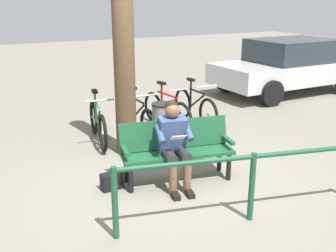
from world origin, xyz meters
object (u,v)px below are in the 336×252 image
at_px(bicycle_purple, 137,118).
at_px(person_reading, 174,140).
at_px(handbag, 112,181).
at_px(bicycle_red, 167,111).
at_px(bicycle_green, 98,123).
at_px(tree_trunk, 123,40).
at_px(litter_bin, 162,126).
at_px(parked_car, 289,65).
at_px(bench, 176,146).
at_px(bicycle_orange, 195,107).

bearing_deg(bicycle_purple, person_reading, -10.10).
height_order(handbag, bicycle_red, bicycle_red).
height_order(handbag, bicycle_green, bicycle_green).
xyz_separation_m(handbag, tree_trunk, (-0.72, -1.18, 1.78)).
distance_m(tree_trunk, bicycle_purple, 1.78).
xyz_separation_m(litter_bin, bicycle_purple, (0.12, -0.82, -0.05)).
relative_size(handbag, parked_car, 0.07).
height_order(bicycle_red, bicycle_green, same).
bearing_deg(bicycle_red, bench, -30.75).
bearing_deg(tree_trunk, person_reading, 94.61).
xyz_separation_m(tree_trunk, bicycle_orange, (-1.89, -0.86, -1.54)).
bearing_deg(parked_car, bicycle_purple, 14.57).
height_order(bench, tree_trunk, tree_trunk).
bearing_deg(handbag, litter_bin, -141.34).
bearing_deg(litter_bin, bicycle_red, -121.77).
relative_size(bench, bicycle_green, 1.00).
bearing_deg(tree_trunk, parked_car, -159.67).
distance_m(litter_bin, parked_car, 5.57).
bearing_deg(bicycle_green, tree_trunk, 28.15).
relative_size(handbag, bicycle_purple, 0.18).
bearing_deg(bicycle_orange, litter_bin, -52.24).
bearing_deg(tree_trunk, handbag, 58.82).
distance_m(handbag, bicycle_purple, 2.28).
height_order(bench, bicycle_orange, bicycle_orange).
xyz_separation_m(bench, handbag, (0.95, -0.12, -0.39)).
distance_m(bench, handbag, 1.03).
distance_m(handbag, bicycle_red, 2.80).
distance_m(bicycle_red, bicycle_green, 1.47).
relative_size(person_reading, bicycle_purple, 0.71).
bearing_deg(person_reading, handbag, -5.48).
relative_size(handbag, litter_bin, 0.37).
bearing_deg(person_reading, bicycle_green, -68.40).
distance_m(litter_bin, bicycle_orange, 1.59).
xyz_separation_m(person_reading, litter_bin, (-0.51, -1.34, -0.26)).
relative_size(person_reading, litter_bin, 1.47).
xyz_separation_m(person_reading, bicycle_green, (0.37, -2.19, -0.31)).
xyz_separation_m(bicycle_orange, bicycle_green, (2.15, 0.11, 0.00)).
bearing_deg(parked_car, bicycle_red, 15.41).
bearing_deg(bicycle_green, person_reading, 18.93).
height_order(bicycle_purple, parked_car, parked_car).
height_order(tree_trunk, bicycle_orange, tree_trunk).
relative_size(tree_trunk, parked_car, 0.90).
bearing_deg(bench, bicycle_purple, -85.89).
height_order(person_reading, handbag, person_reading).
bearing_deg(parked_car, bicycle_orange, 17.78).
xyz_separation_m(person_reading, bicycle_orange, (-1.78, -2.30, -0.31)).
bearing_deg(bench, tree_trunk, -67.79).
height_order(handbag, bicycle_orange, bicycle_orange).
xyz_separation_m(bicycle_red, parked_car, (-4.51, -1.28, 0.41)).
bearing_deg(handbag, bicycle_green, -103.43).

